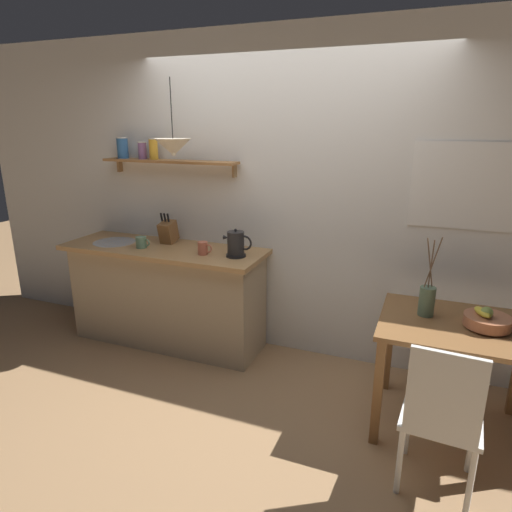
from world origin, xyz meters
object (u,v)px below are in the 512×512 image
object	(u,v)px
coffee_mug_spare	(203,248)
coffee_mug_by_sink	(141,242)
pendant_lamp	(173,147)
knife_block	(168,231)
fruit_bowl	(487,320)
dining_chair_near	(442,414)
twig_vase	(427,300)
electric_kettle	(236,244)
dining_table	(457,341)

from	to	relation	value
coffee_mug_spare	coffee_mug_by_sink	bearing A→B (deg)	-178.39
coffee_mug_by_sink	pendant_lamp	size ratio (longest dim) A/B	0.23
knife_block	pendant_lamp	world-z (taller)	pendant_lamp
coffee_mug_spare	fruit_bowl	bearing A→B (deg)	-7.91
knife_block	coffee_mug_spare	world-z (taller)	knife_block
knife_block	coffee_mug_by_sink	size ratio (longest dim) A/B	2.12
dining_chair_near	pendant_lamp	size ratio (longest dim) A/B	1.56
twig_vase	coffee_mug_spare	distance (m)	1.77
electric_kettle	knife_block	xyz separation A→B (m)	(-0.74, 0.16, 0.00)
coffee_mug_by_sink	pendant_lamp	bearing A→B (deg)	1.01
dining_table	fruit_bowl	world-z (taller)	fruit_bowl
coffee_mug_by_sink	twig_vase	bearing A→B (deg)	-5.04
dining_chair_near	twig_vase	distance (m)	0.79
dining_table	pendant_lamp	world-z (taller)	pendant_lamp
fruit_bowl	knife_block	world-z (taller)	knife_block
coffee_mug_by_sink	coffee_mug_spare	bearing A→B (deg)	1.61
dining_table	coffee_mug_by_sink	size ratio (longest dim) A/B	7.15
pendant_lamp	coffee_mug_spare	bearing A→B (deg)	2.55
dining_chair_near	knife_block	size ratio (longest dim) A/B	3.22
fruit_bowl	coffee_mug_spare	size ratio (longest dim) A/B	2.17
dining_table	pendant_lamp	size ratio (longest dim) A/B	1.63
twig_vase	dining_chair_near	bearing A→B (deg)	-79.33
knife_block	fruit_bowl	bearing A→B (deg)	-10.94
electric_kettle	knife_block	world-z (taller)	knife_block
dining_chair_near	pendant_lamp	world-z (taller)	pendant_lamp
dining_chair_near	dining_table	bearing A→B (deg)	83.24
dining_table	coffee_mug_spare	bearing A→B (deg)	171.60
dining_chair_near	electric_kettle	xyz separation A→B (m)	(-1.61, 0.96, 0.52)
twig_vase	coffee_mug_by_sink	bearing A→B (deg)	174.96
coffee_mug_by_sink	pendant_lamp	distance (m)	0.89
fruit_bowl	coffee_mug_by_sink	size ratio (longest dim) A/B	2.06
coffee_mug_by_sink	pendant_lamp	world-z (taller)	pendant_lamp
coffee_mug_by_sink	fruit_bowl	bearing A→B (deg)	-5.83
electric_kettle	pendant_lamp	size ratio (longest dim) A/B	0.42
dining_table	pendant_lamp	xyz separation A→B (m)	(-2.19, 0.28, 1.15)
electric_kettle	dining_table	bearing A→B (deg)	-11.32
electric_kettle	coffee_mug_by_sink	xyz separation A→B (m)	(-0.88, -0.06, -0.05)
coffee_mug_spare	dining_table	bearing A→B (deg)	-8.40
dining_chair_near	twig_vase	xyz separation A→B (m)	(-0.13, 0.69, 0.36)
fruit_bowl	knife_block	bearing A→B (deg)	169.06
dining_table	coffee_mug_spare	size ratio (longest dim) A/B	7.54
knife_block	coffee_mug_spare	distance (m)	0.51
knife_block	pendant_lamp	bearing A→B (deg)	-42.68
knife_block	dining_chair_near	bearing A→B (deg)	-25.42
fruit_bowl	twig_vase	world-z (taller)	twig_vase
fruit_bowl	knife_block	size ratio (longest dim) A/B	0.97
knife_block	twig_vase	bearing A→B (deg)	-10.93
coffee_mug_spare	pendant_lamp	world-z (taller)	pendant_lamp
fruit_bowl	pendant_lamp	bearing A→B (deg)	173.11
fruit_bowl	electric_kettle	xyz separation A→B (m)	(-1.83, 0.34, 0.21)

